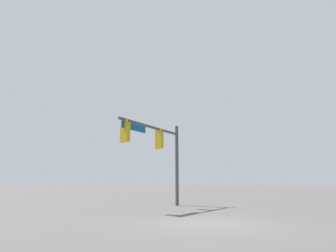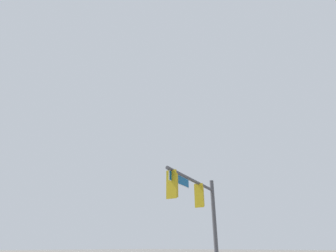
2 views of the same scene
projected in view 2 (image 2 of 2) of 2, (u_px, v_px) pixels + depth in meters
signal_pole_near at (200, 204)px, 14.34m from camera, size 5.93×1.46×5.58m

